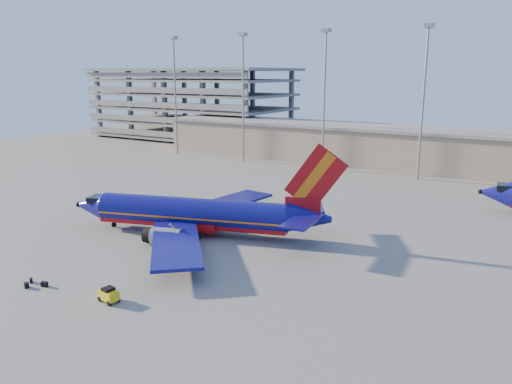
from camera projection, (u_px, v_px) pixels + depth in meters
ground at (213, 228)px, 65.70m from camera, size 220.00×220.00×0.00m
terminal_building at (409, 147)px, 107.70m from camera, size 122.00×16.00×8.50m
parking_garage at (193, 100)px, 155.92m from camera, size 62.00×32.00×21.40m
light_mast_row at (372, 86)px, 97.22m from camera, size 101.60×1.60×28.65m
aircraft_main at (199, 214)px, 62.88m from camera, size 34.72×32.86×12.12m
baggage_tug at (109, 294)px, 44.47m from camera, size 2.03×1.40×1.35m
luggage_pile at (37, 284)px, 47.84m from camera, size 2.57×1.63×0.52m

